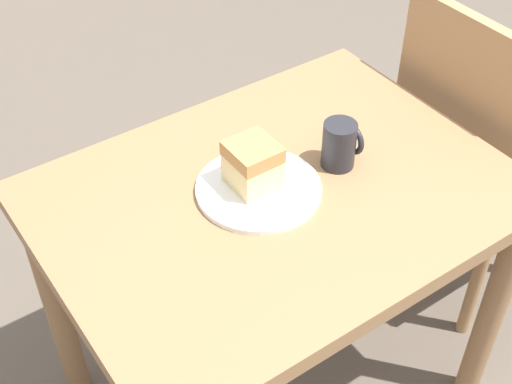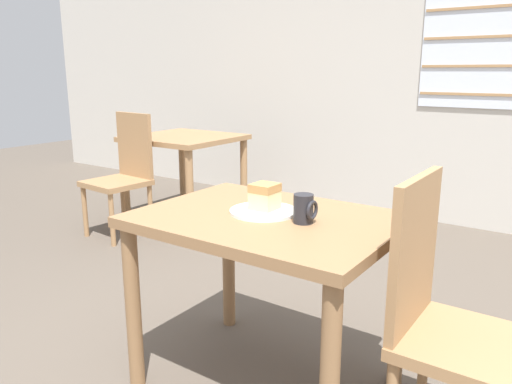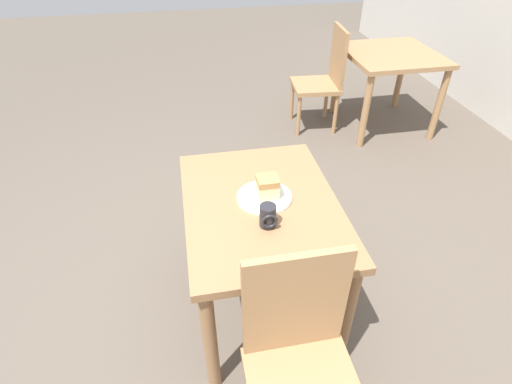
% 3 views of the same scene
% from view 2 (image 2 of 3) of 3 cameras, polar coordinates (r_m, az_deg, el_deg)
% --- Properties ---
extents(wall_back, '(10.00, 0.10, 2.80)m').
position_cam_2_polar(wall_back, '(4.25, 23.29, 15.07)').
color(wall_back, beige).
rests_on(wall_back, ground_plane).
extents(dining_table_near, '(0.94, 0.70, 0.70)m').
position_cam_2_polar(dining_table_near, '(1.89, 1.27, -6.00)').
color(dining_table_near, olive).
rests_on(dining_table_near, ground_plane).
extents(dining_table_far, '(0.82, 0.79, 0.70)m').
position_cam_2_polar(dining_table_far, '(4.21, -8.16, 4.84)').
color(dining_table_far, '#9E754C').
rests_on(dining_table_far, ground_plane).
extents(chair_near_window, '(0.40, 0.40, 0.92)m').
position_cam_2_polar(chair_near_window, '(1.70, 20.90, -13.20)').
color(chair_near_window, '#9E754C').
rests_on(chair_near_window, ground_plane).
extents(chair_far_corner, '(0.44, 0.44, 0.92)m').
position_cam_2_polar(chair_far_corner, '(3.89, -14.88, 2.25)').
color(chair_far_corner, '#9E754C').
rests_on(chair_far_corner, ground_plane).
extents(plate, '(0.26, 0.26, 0.01)m').
position_cam_2_polar(plate, '(1.88, 0.85, -2.22)').
color(plate, white).
rests_on(plate, dining_table_near).
extents(cake_slice, '(0.09, 0.10, 0.10)m').
position_cam_2_polar(cake_slice, '(1.88, 1.01, -0.48)').
color(cake_slice, '#E5CC89').
rests_on(cake_slice, plate).
extents(coffee_mug, '(0.08, 0.07, 0.10)m').
position_cam_2_polar(coffee_mug, '(1.76, 5.54, -1.92)').
color(coffee_mug, '#232328').
rests_on(coffee_mug, dining_table_near).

